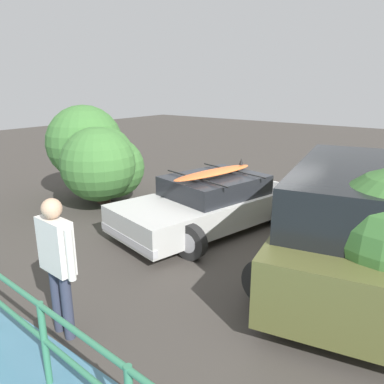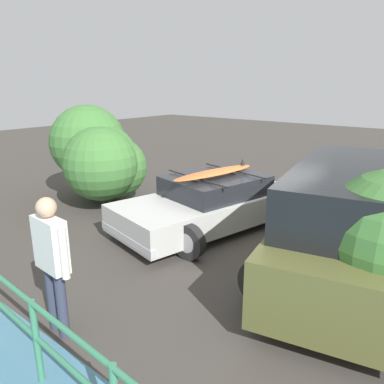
# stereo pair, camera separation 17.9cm
# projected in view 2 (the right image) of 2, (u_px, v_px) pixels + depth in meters

# --- Properties ---
(ground_plane) EXTENTS (44.00, 44.00, 0.02)m
(ground_plane) POSITION_uv_depth(u_px,v_px,m) (249.00, 228.00, 8.21)
(ground_plane) COLOR #423D38
(ground_plane) RESTS_ON ground
(sedan_car) EXTENTS (3.01, 4.49, 1.43)m
(sedan_car) POSITION_uv_depth(u_px,v_px,m) (211.00, 203.00, 8.11)
(sedan_car) COLOR silver
(sedan_car) RESTS_ON ground
(suv_car) EXTENTS (3.07, 5.08, 1.85)m
(suv_car) POSITION_uv_depth(u_px,v_px,m) (347.00, 222.00, 5.92)
(suv_car) COLOR brown
(suv_car) RESTS_ON ground
(person_bystander) EXTENTS (0.70, 0.24, 1.80)m
(person_bystander) POSITION_uv_depth(u_px,v_px,m) (52.00, 254.00, 4.49)
(person_bystander) COLOR #33384C
(person_bystander) RESTS_ON ground
(railing_fence) EXTENTS (9.39, 0.57, 0.97)m
(railing_fence) POSITION_uv_depth(u_px,v_px,m) (7.00, 304.00, 4.26)
(railing_fence) COLOR #387F5B
(railing_fence) RESTS_ON ground
(bush_near_left) EXTENTS (3.02, 2.40, 2.52)m
(bush_near_left) POSITION_uv_depth(u_px,v_px,m) (101.00, 159.00, 9.76)
(bush_near_left) COLOR #4C3828
(bush_near_left) RESTS_ON ground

